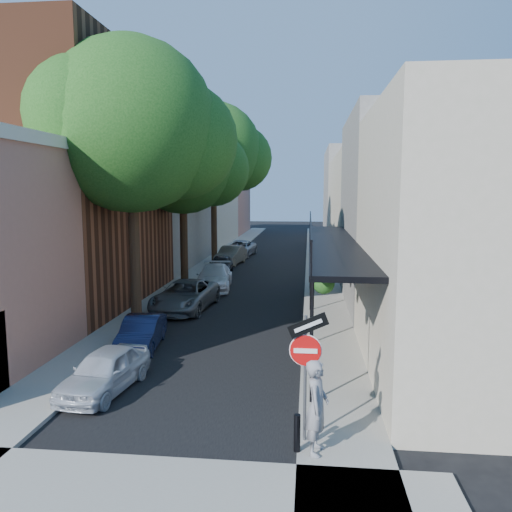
% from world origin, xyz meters
% --- Properties ---
extents(ground, '(160.00, 160.00, 0.00)m').
position_xyz_m(ground, '(0.00, 0.00, 0.00)').
color(ground, black).
rests_on(ground, ground).
extents(road_surface, '(6.00, 64.00, 0.01)m').
position_xyz_m(road_surface, '(0.00, 30.00, 0.01)').
color(road_surface, black).
rests_on(road_surface, ground).
extents(sidewalk_left, '(2.00, 64.00, 0.12)m').
position_xyz_m(sidewalk_left, '(-4.00, 30.00, 0.06)').
color(sidewalk_left, gray).
rests_on(sidewalk_left, ground).
extents(sidewalk_right, '(2.00, 64.00, 0.12)m').
position_xyz_m(sidewalk_right, '(4.00, 30.00, 0.06)').
color(sidewalk_right, gray).
rests_on(sidewalk_right, ground).
extents(sidewalk_cross, '(12.00, 2.00, 0.12)m').
position_xyz_m(sidewalk_cross, '(0.00, -1.00, 0.06)').
color(sidewalk_cross, gray).
rests_on(sidewalk_cross, ground).
extents(buildings_left, '(10.10, 59.10, 12.00)m').
position_xyz_m(buildings_left, '(-9.30, 28.76, 4.94)').
color(buildings_left, '#B8745E').
rests_on(buildings_left, ground).
extents(buildings_right, '(9.80, 55.00, 10.00)m').
position_xyz_m(buildings_right, '(8.99, 29.49, 4.42)').
color(buildings_right, beige).
rests_on(buildings_right, ground).
extents(sign_post, '(0.89, 0.17, 2.99)m').
position_xyz_m(sign_post, '(3.16, 0.97, 2.04)').
color(sign_post, '#595B60').
rests_on(sign_post, ground).
extents(bollard, '(0.14, 0.14, 0.80)m').
position_xyz_m(bollard, '(3.00, 0.50, 0.52)').
color(bollard, black).
rests_on(bollard, sidewalk_right).
extents(oak_near, '(7.48, 6.80, 11.42)m').
position_xyz_m(oak_near, '(-3.37, 10.26, 7.88)').
color(oak_near, black).
rests_on(oak_near, ground).
extents(oak_mid, '(6.60, 6.00, 10.20)m').
position_xyz_m(oak_mid, '(-3.42, 18.23, 7.06)').
color(oak_mid, black).
rests_on(oak_mid, ground).
extents(oak_far, '(7.70, 7.00, 11.90)m').
position_xyz_m(oak_far, '(-3.35, 27.27, 8.26)').
color(oak_far, black).
rests_on(oak_far, ground).
extents(parked_car_a, '(1.81, 3.62, 1.18)m').
position_xyz_m(parked_car_a, '(-2.36, 3.36, 0.59)').
color(parked_car_a, silver).
rests_on(parked_car_a, ground).
extents(parked_car_b, '(1.57, 3.55, 1.13)m').
position_xyz_m(parked_car_b, '(-2.60, 7.11, 0.57)').
color(parked_car_b, '#131A3C').
rests_on(parked_car_b, ground).
extents(parked_car_c, '(2.63, 5.03, 1.35)m').
position_xyz_m(parked_car_c, '(-2.48, 12.88, 0.68)').
color(parked_car_c, slate).
rests_on(parked_car_c, ground).
extents(parked_car_d, '(2.34, 4.80, 1.34)m').
position_xyz_m(parked_car_d, '(-2.08, 17.93, 0.67)').
color(parked_car_d, white).
rests_on(parked_car_d, ground).
extents(parked_car_e, '(1.73, 3.69, 1.22)m').
position_xyz_m(parked_car_e, '(-2.60, 23.07, 0.61)').
color(parked_car_e, black).
rests_on(parked_car_e, ground).
extents(parked_car_f, '(2.01, 4.32, 1.37)m').
position_xyz_m(parked_car_f, '(-2.60, 27.24, 0.69)').
color(parked_car_f, '#666156').
rests_on(parked_car_f, ground).
extents(parked_car_g, '(2.62, 4.91, 1.31)m').
position_xyz_m(parked_car_g, '(-2.60, 31.98, 0.66)').
color(parked_car_g, '#9AA0AE').
rests_on(parked_car_g, ground).
extents(pedestrian, '(0.58, 0.79, 1.98)m').
position_xyz_m(pedestrian, '(3.40, 0.50, 1.11)').
color(pedestrian, gray).
rests_on(pedestrian, sidewalk_right).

